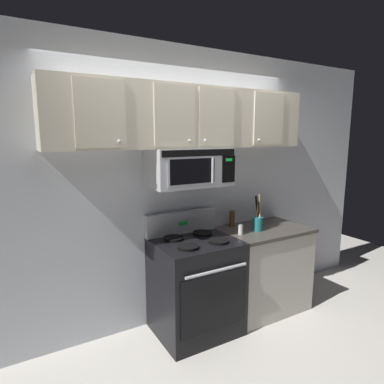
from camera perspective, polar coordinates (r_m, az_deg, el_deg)
The scene contains 9 objects.
ground_plane at distance 3.16m, azimuth 4.95°, elevation -26.38°, with size 8.00×8.00×0.00m, color beige.
back_wall at distance 3.27m, azimuth -2.62°, elevation 0.78°, with size 5.20×0.10×2.70m, color silver.
stove_range at distance 3.22m, azimuth 0.61°, elevation -15.82°, with size 0.76×0.69×1.12m.
over_range_microwave at distance 3.02m, azimuth -0.48°, elevation 4.36°, with size 0.76×0.43×0.35m.
upper_cabinets at distance 3.04m, azimuth -0.79°, elevation 12.89°, with size 2.50×0.36×0.55m.
counter_segment at distance 3.69m, azimuth 12.15°, elevation -12.86°, with size 0.93×0.65×0.90m.
utensil_crock_teal at distance 3.43m, azimuth 11.40°, elevation -5.00°, with size 0.11×0.11×0.39m.
salt_shaker at distance 3.27m, azimuth 8.49°, elevation -6.52°, with size 0.05×0.05×0.10m.
pepper_mill at distance 3.53m, azimuth 6.99°, elevation -4.62°, with size 0.06×0.06×0.17m, color brown.
Camera 1 is at (-1.47, -2.08, 1.87)m, focal length 30.54 mm.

